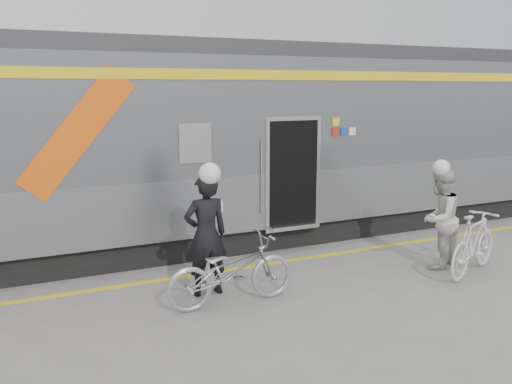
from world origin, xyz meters
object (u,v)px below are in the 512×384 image
bicycle_left (231,270)px  woman (439,218)px  man (206,235)px  bicycle_right (474,243)px

bicycle_left → woman: woman is taller
man → bicycle_left: 0.73m
man → woman: man is taller
man → bicycle_left: size_ratio=0.95×
woman → bicycle_right: size_ratio=0.99×
bicycle_left → bicycle_right: size_ratio=1.10×
bicycle_left → bicycle_right: bearing=-97.5°
bicycle_left → woman: bearing=-90.3°
woman → bicycle_right: woman is taller
man → bicycle_left: bearing=109.4°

